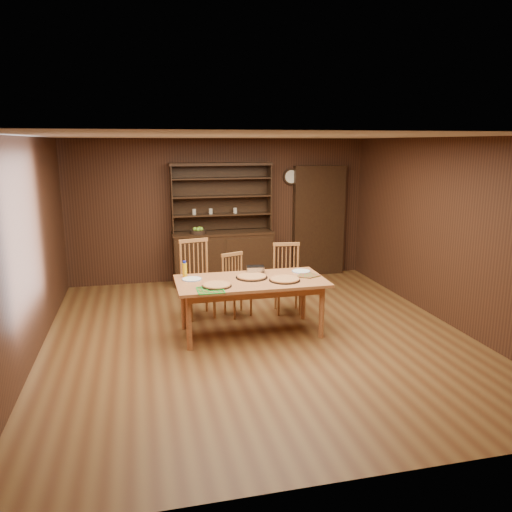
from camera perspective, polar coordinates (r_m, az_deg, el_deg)
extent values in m
plane|color=brown|center=(6.74, 0.21, -9.13)|extent=(6.00, 6.00, 0.00)
plane|color=beige|center=(6.26, 0.23, 13.54)|extent=(6.00, 6.00, 0.00)
plane|color=#3E2113|center=(9.28, -4.13, 5.23)|extent=(5.50, 0.00, 5.50)
plane|color=#3E2113|center=(3.62, 11.45, -7.16)|extent=(5.50, 0.00, 5.50)
plane|color=#3E2113|center=(6.34, -24.75, 0.51)|extent=(0.00, 6.00, 6.00)
plane|color=#3E2113|center=(7.50, 21.13, 2.58)|extent=(0.00, 6.00, 6.00)
cube|color=black|center=(9.18, -3.79, -0.24)|extent=(1.80, 0.50, 0.90)
cube|color=black|center=(9.08, -3.83, 2.65)|extent=(1.84, 0.52, 0.04)
cube|color=black|center=(9.22, -4.13, 6.75)|extent=(1.80, 0.02, 1.20)
cube|color=black|center=(8.97, -9.62, 6.43)|extent=(0.02, 0.32, 1.20)
cube|color=black|center=(9.26, 1.51, 6.80)|extent=(0.02, 0.32, 1.20)
cube|color=black|center=(9.03, -4.03, 10.44)|extent=(1.84, 0.34, 0.05)
cylinder|color=#ABA291|center=(9.03, -7.09, 5.04)|extent=(0.07, 0.07, 0.10)
cylinder|color=#ABA291|center=(9.07, -5.20, 5.12)|extent=(0.07, 0.07, 0.10)
cube|color=black|center=(9.70, 7.16, 4.01)|extent=(1.00, 0.18, 2.10)
cylinder|color=black|center=(9.49, 4.02, 9.04)|extent=(0.30, 0.04, 0.30)
cylinder|color=white|center=(9.47, 4.07, 9.03)|extent=(0.24, 0.01, 0.24)
cube|color=#C67744|center=(6.61, -0.60, -2.89)|extent=(1.97, 0.98, 0.04)
cylinder|color=#C67744|center=(6.25, -7.66, -7.58)|extent=(0.07, 0.07, 0.71)
cylinder|color=#C67744|center=(6.95, -8.29, -5.47)|extent=(0.07, 0.07, 0.71)
cylinder|color=#C67744|center=(6.62, 7.51, -6.38)|extent=(0.07, 0.07, 0.71)
cylinder|color=#C67744|center=(7.29, 5.43, -4.52)|extent=(0.07, 0.07, 0.71)
cube|color=#A26937|center=(7.37, -6.57, -3.33)|extent=(0.55, 0.54, 0.04)
cylinder|color=#A26937|center=(7.24, -7.42, -5.74)|extent=(0.04, 0.04, 0.46)
cylinder|color=#A26937|center=(7.54, -8.22, -5.00)|extent=(0.04, 0.04, 0.46)
cylinder|color=#A26937|center=(7.35, -4.77, -5.39)|extent=(0.04, 0.04, 0.46)
cylinder|color=#A26937|center=(7.65, -5.66, -4.67)|extent=(0.04, 0.04, 0.46)
cube|color=#A26937|center=(7.39, -7.17, 1.76)|extent=(0.44, 0.13, 0.05)
cube|color=#A26937|center=(7.42, -2.09, -3.92)|extent=(0.48, 0.47, 0.04)
cylinder|color=#A26937|center=(7.30, -2.47, -5.88)|extent=(0.03, 0.03, 0.37)
cylinder|color=#A26937|center=(7.52, -3.56, -5.33)|extent=(0.03, 0.03, 0.37)
cylinder|color=#A26937|center=(7.44, -0.57, -5.49)|extent=(0.03, 0.03, 0.37)
cylinder|color=#A26937|center=(7.66, -1.70, -4.96)|extent=(0.03, 0.03, 0.37)
cube|color=#A26937|center=(7.41, -2.75, 0.19)|extent=(0.35, 0.16, 0.05)
cube|color=#A26937|center=(7.54, 3.65, -3.24)|extent=(0.47, 0.46, 0.04)
cylinder|color=#A26937|center=(7.44, 2.59, -5.30)|extent=(0.04, 0.04, 0.42)
cylinder|color=#A26937|center=(7.73, 2.24, -4.60)|extent=(0.04, 0.04, 0.42)
cylinder|color=#A26937|center=(7.49, 5.07, -5.20)|extent=(0.04, 0.04, 0.42)
cylinder|color=#A26937|center=(7.78, 4.62, -4.51)|extent=(0.04, 0.04, 0.42)
cube|color=#A26937|center=(7.57, 3.49, 1.35)|extent=(0.41, 0.08, 0.05)
cylinder|color=black|center=(6.32, -4.52, -3.44)|extent=(0.38, 0.38, 0.01)
cylinder|color=tan|center=(6.32, -4.52, -3.31)|extent=(0.35, 0.35, 0.02)
torus|color=#C88347|center=(6.32, -4.52, -3.31)|extent=(0.36, 0.36, 0.03)
cylinder|color=black|center=(6.58, 3.29, -2.78)|extent=(0.41, 0.41, 0.01)
cylinder|color=tan|center=(6.57, 3.30, -2.65)|extent=(0.38, 0.38, 0.02)
torus|color=#C88347|center=(6.57, 3.30, -2.65)|extent=(0.39, 0.39, 0.03)
cylinder|color=black|center=(6.70, -0.49, -2.47)|extent=(0.43, 0.43, 0.01)
cylinder|color=tan|center=(6.70, -0.49, -2.34)|extent=(0.39, 0.39, 0.02)
torus|color=#C88347|center=(6.70, -0.49, -2.34)|extent=(0.39, 0.39, 0.03)
cylinder|color=white|center=(6.66, -7.34, -2.64)|extent=(0.26, 0.26, 0.01)
torus|color=#34509D|center=(6.66, -7.34, -2.62)|extent=(0.26, 0.26, 0.01)
cylinder|color=white|center=(7.04, 5.17, -1.75)|extent=(0.26, 0.26, 0.01)
torus|color=#34509D|center=(7.04, 5.17, -1.73)|extent=(0.26, 0.26, 0.01)
cube|color=silver|center=(6.93, -0.08, -1.57)|extent=(0.26, 0.20, 0.10)
cylinder|color=#ECAE0C|center=(6.80, -8.15, -1.58)|extent=(0.06, 0.06, 0.19)
cylinder|color=#131E9A|center=(6.78, -8.18, -0.69)|extent=(0.04, 0.04, 0.03)
cube|color=#A7131B|center=(6.83, 6.20, -2.22)|extent=(0.27, 0.27, 0.02)
cube|color=#A7131B|center=(6.80, 5.69, -2.28)|extent=(0.28, 0.28, 0.01)
cylinder|color=black|center=(8.96, -6.67, 2.77)|extent=(0.29, 0.29, 0.06)
sphere|color=#85B12F|center=(8.95, -7.00, 3.07)|extent=(0.08, 0.08, 0.08)
sphere|color=#85B12F|center=(8.99, -6.51, 3.13)|extent=(0.08, 0.08, 0.08)
sphere|color=#85B12F|center=(8.91, -6.64, 3.04)|extent=(0.08, 0.08, 0.08)
sphere|color=#85B12F|center=(8.94, -6.28, 3.09)|extent=(0.08, 0.08, 0.08)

